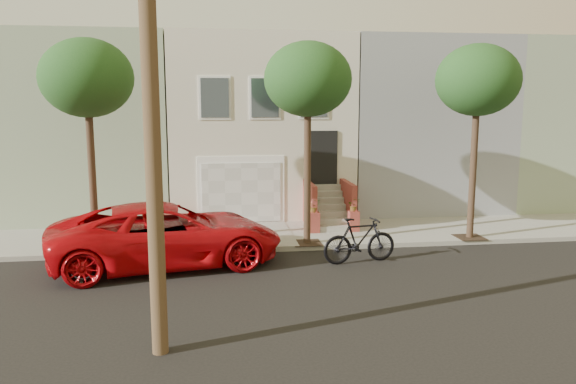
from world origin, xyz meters
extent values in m
plane|color=black|center=(0.00, 0.00, 0.00)|extent=(90.00, 90.00, 0.00)
cube|color=#9A978C|center=(0.00, 5.35, 0.07)|extent=(40.00, 3.70, 0.15)
cube|color=beige|center=(0.00, 11.20, 3.65)|extent=(7.00, 8.00, 7.00)
cube|color=#93A585|center=(-6.80, 11.20, 3.65)|extent=(6.50, 8.00, 7.00)
cube|color=gray|center=(6.80, 11.20, 3.65)|extent=(6.50, 8.00, 7.00)
cube|color=#93A585|center=(13.30, 11.20, 3.65)|extent=(6.50, 8.00, 7.00)
cube|color=white|center=(-0.90, 7.22, 1.40)|extent=(3.20, 0.12, 2.50)
cube|color=silver|center=(-0.90, 7.16, 1.30)|extent=(2.90, 0.06, 2.20)
cube|color=#9A978C|center=(-0.90, 5.35, 0.16)|extent=(3.20, 3.70, 0.02)
cube|color=maroon|center=(-3.10, 6.90, 0.37)|extent=(1.40, 0.45, 0.44)
cube|color=black|center=(2.20, 7.17, 2.55)|extent=(1.00, 0.06, 2.00)
cube|color=#3F4751|center=(-1.80, 7.17, 4.75)|extent=(1.00, 0.06, 1.40)
cube|color=white|center=(-1.80, 7.19, 4.75)|extent=(1.15, 0.05, 1.55)
cube|color=#3F4751|center=(0.00, 7.17, 4.75)|extent=(1.00, 0.06, 1.40)
cube|color=white|center=(0.00, 7.19, 4.75)|extent=(1.15, 0.05, 1.55)
cube|color=#3F4751|center=(1.80, 7.17, 4.75)|extent=(1.00, 0.06, 1.40)
cube|color=white|center=(1.80, 7.19, 4.75)|extent=(1.15, 0.05, 1.55)
cube|color=#9A978C|center=(2.20, 5.38, 0.25)|extent=(1.20, 0.28, 0.20)
cube|color=#9A978C|center=(2.20, 5.66, 0.45)|extent=(1.20, 0.28, 0.20)
cube|color=#9A978C|center=(2.20, 5.94, 0.65)|extent=(1.20, 0.28, 0.20)
cube|color=#9A978C|center=(2.20, 6.22, 0.85)|extent=(1.20, 0.28, 0.20)
cube|color=#9A978C|center=(2.20, 6.50, 1.05)|extent=(1.20, 0.28, 0.20)
cube|color=#9A978C|center=(2.20, 6.78, 1.25)|extent=(1.20, 0.28, 0.20)
cube|color=#9A978C|center=(2.20, 7.06, 1.45)|extent=(1.20, 0.28, 0.20)
cube|color=brown|center=(1.50, 6.22, 0.95)|extent=(0.18, 1.96, 1.60)
cube|color=brown|center=(2.90, 6.22, 0.95)|extent=(0.18, 1.96, 1.60)
cube|color=brown|center=(1.50, 5.34, 0.50)|extent=(0.35, 0.35, 0.70)
imported|color=#194619|center=(1.50, 5.34, 1.07)|extent=(0.40, 0.35, 0.45)
cube|color=brown|center=(2.90, 5.34, 0.50)|extent=(0.35, 0.35, 0.70)
imported|color=#194619|center=(2.90, 5.34, 1.07)|extent=(0.41, 0.35, 0.45)
cube|color=#2D2116|center=(-5.50, 3.90, 0.15)|extent=(0.90, 0.90, 0.02)
cylinder|color=#322316|center=(-5.50, 3.90, 2.25)|extent=(0.22, 0.22, 4.20)
ellipsoid|color=#194619|center=(-5.50, 3.90, 5.30)|extent=(2.70, 2.57, 2.29)
cube|color=#2D2116|center=(1.00, 3.90, 0.15)|extent=(0.90, 0.90, 0.02)
cylinder|color=#322316|center=(1.00, 3.90, 2.25)|extent=(0.22, 0.22, 4.20)
ellipsoid|color=#194619|center=(1.00, 3.90, 5.30)|extent=(2.70, 2.57, 2.29)
cube|color=#2D2116|center=(6.50, 3.90, 0.15)|extent=(0.90, 0.90, 0.02)
cylinder|color=#322316|center=(6.50, 3.90, 2.25)|extent=(0.22, 0.22, 4.20)
ellipsoid|color=#194619|center=(6.50, 3.90, 5.30)|extent=(2.70, 2.57, 2.29)
cylinder|color=#463520|center=(-3.00, -3.20, 5.00)|extent=(0.30, 0.30, 10.00)
imported|color=#BB080E|center=(-3.26, 2.52, 0.90)|extent=(6.91, 4.13, 1.80)
imported|color=black|center=(2.22, 2.02, 0.67)|extent=(2.30, 0.99, 1.34)
camera|label=1|loc=(-1.99, -13.28, 4.64)|focal=34.98mm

